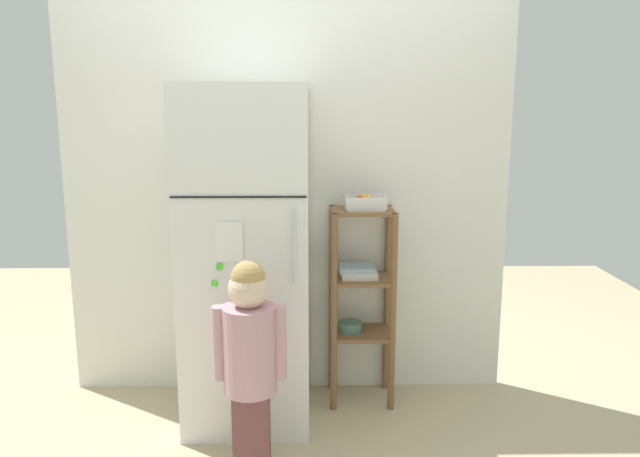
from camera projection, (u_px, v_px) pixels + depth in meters
The scene contains 6 objects.
ground_plane at pixel (287, 414), 3.23m from camera, with size 6.00×6.00×0.00m, color tan.
kitchen_wall_back at pixel (287, 198), 3.36m from camera, with size 2.41×0.03×2.19m, color silver.
refrigerator at pixel (247, 257), 3.08m from camera, with size 0.61×0.65×1.69m.
child_standing at pixel (250, 349), 2.59m from camera, with size 0.31×0.23×0.97m.
pantry_shelf_unit at pixel (360, 292), 3.29m from camera, with size 0.34×0.29×1.06m.
fruit_bin at pixel (363, 203), 3.20m from camera, with size 0.21×0.15×0.07m.
Camera 1 is at (0.12, -2.98, 1.59)m, focal length 34.64 mm.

